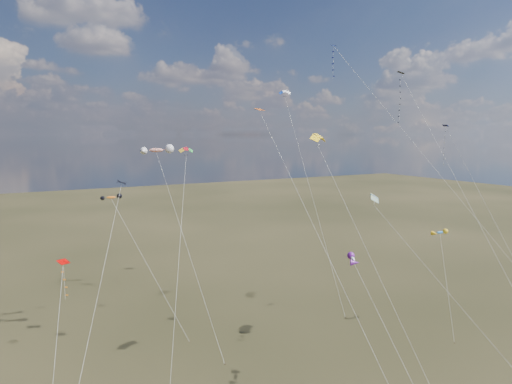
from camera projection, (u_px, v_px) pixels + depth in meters
name	position (u px, v px, depth m)	size (l,w,h in m)	color
diamond_black_high	(408.00, 112.00, 57.72)	(2.04, 25.99, 34.47)	black
diamond_navy_tall	(355.00, 86.00, 61.96)	(19.93, 25.91, 38.69)	#0E1A4F
diamond_black_mid	(110.00, 237.00, 46.77)	(8.96, 13.87, 21.38)	black
diamond_red_low	(64.00, 286.00, 45.26)	(3.62, 10.33, 13.97)	#C20100
diamond_navy_right	(450.00, 155.00, 65.35)	(5.19, 15.43, 27.82)	#080B4F
diamond_orange_center	(294.00, 183.00, 50.03)	(3.35, 23.88, 29.54)	#E45A11
parafoil_yellow	(319.00, 137.00, 51.76)	(4.47, 17.97, 26.93)	yellow
parafoil_blue_white	(285.00, 93.00, 82.92)	(4.71, 23.70, 34.80)	blue
parafoil_striped	(375.00, 196.00, 58.21)	(9.63, 16.13, 19.36)	#CDD215
parafoil_tricolor	(186.00, 151.00, 57.52)	(8.52, 15.24, 25.06)	yellow
novelty_orange_black	(112.00, 198.00, 63.98)	(8.00, 13.32, 18.10)	orange
novelty_white_purple	(353.00, 260.00, 46.99)	(2.33, 11.66, 14.07)	white
novelty_redwhite_stripe	(156.00, 151.00, 59.83)	(5.51, 14.96, 25.08)	red
novelty_blue_yellow	(440.00, 233.00, 63.19)	(4.67, 6.47, 13.34)	#216CB8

